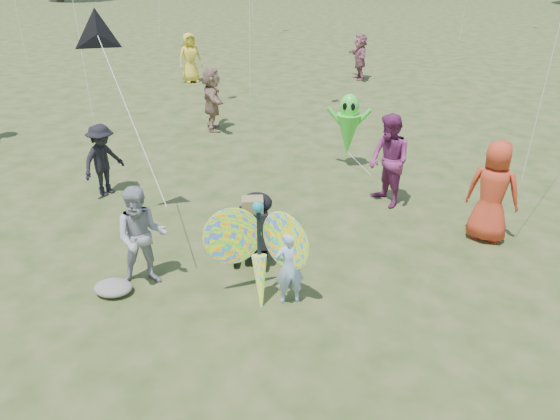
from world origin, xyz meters
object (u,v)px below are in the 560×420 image
object	(u,v)px
crowd_e	(389,161)
jogging_stroller	(254,223)
butterfly_kite	(259,252)
crowd_d	(212,99)
crowd_a	(493,192)
crowd_b	(103,160)
adult_man	(141,237)
crowd_j	(360,57)
crowd_g	(190,58)
child_girl	(289,268)
alien_kite	(348,127)

from	to	relation	value
crowd_e	jogging_stroller	world-z (taller)	crowd_e
butterfly_kite	crowd_d	bearing A→B (deg)	111.77
crowd_a	crowd_b	size ratio (longest dim) A/B	1.20
adult_man	crowd_d	xyz separation A→B (m)	(-1.31, 7.73, 0.08)
crowd_j	jogging_stroller	bearing A→B (deg)	-22.73
butterfly_kite	jogging_stroller	bearing A→B (deg)	106.58
crowd_d	crowd_g	distance (m)	6.28
child_girl	alien_kite	bearing A→B (deg)	-115.27
adult_man	crowd_d	distance (m)	7.84
crowd_d	butterfly_kite	world-z (taller)	crowd_d
crowd_d	crowd_e	bearing A→B (deg)	-151.52
adult_man	crowd_a	distance (m)	5.86
crowd_a	crowd_j	size ratio (longest dim) A/B	1.05
child_girl	jogging_stroller	xyz separation A→B (m)	(-0.79, 1.20, 0.04)
crowd_e	alien_kite	distance (m)	2.11
crowd_g	crowd_a	bearing A→B (deg)	-88.89
child_girl	crowd_j	distance (m)	15.25
child_girl	crowd_b	distance (m)	5.39
child_girl	crowd_b	world-z (taller)	crowd_b
crowd_b	alien_kite	world-z (taller)	alien_kite
crowd_a	butterfly_kite	size ratio (longest dim) A/B	1.03
adult_man	crowd_a	size ratio (longest dim) A/B	0.88
crowd_b	child_girl	bearing A→B (deg)	-103.62
crowd_e	butterfly_kite	world-z (taller)	crowd_e
adult_man	crowd_g	distance (m)	13.99
crowd_e	alien_kite	world-z (taller)	crowd_e
crowd_a	crowd_d	size ratio (longest dim) A/B	1.04
child_girl	adult_man	world-z (taller)	adult_man
crowd_d	crowd_e	xyz separation A→B (m)	(4.87, -4.14, 0.05)
crowd_b	crowd_d	bearing A→B (deg)	11.12
adult_man	crowd_e	size ratio (longest dim) A/B	0.87
crowd_a	crowd_b	bearing A→B (deg)	14.80
crowd_e	crowd_g	bearing A→B (deg)	-177.24
adult_man	crowd_e	world-z (taller)	crowd_e
crowd_d	crowd_e	size ratio (longest dim) A/B	0.95
crowd_g	jogging_stroller	distance (m)	13.45
child_girl	jogging_stroller	world-z (taller)	child_girl
crowd_e	crowd_j	size ratio (longest dim) A/B	1.07
crowd_b	crowd_g	world-z (taller)	crowd_g
crowd_b	jogging_stroller	xyz separation A→B (m)	(3.62, -1.89, -0.14)
adult_man	crowd_a	xyz separation A→B (m)	(5.32, 2.47, 0.11)
crowd_d	crowd_g	size ratio (longest dim) A/B	0.95
crowd_e	butterfly_kite	size ratio (longest dim) A/B	1.04
crowd_b	crowd_e	world-z (taller)	crowd_e
crowd_b	crowd_d	size ratio (longest dim) A/B	0.86
crowd_a	crowd_e	distance (m)	2.09
crowd_b	crowd_d	world-z (taller)	crowd_d
adult_man	crowd_j	xyz separation A→B (m)	(2.32, 15.17, 0.07)
child_girl	crowd_j	world-z (taller)	crowd_j
crowd_e	jogging_stroller	distance (m)	3.27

